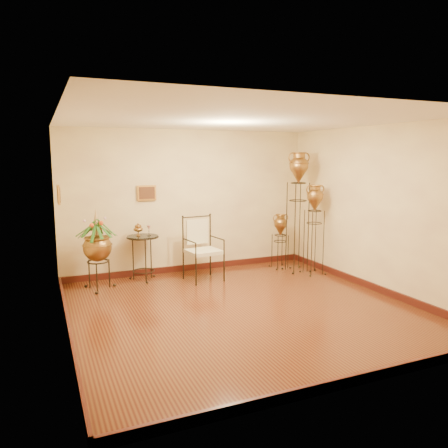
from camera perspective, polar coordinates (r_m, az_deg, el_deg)
name	(u,v)px	position (r m, az deg, el deg)	size (l,w,h in m)	color
ground	(242,309)	(6.73, 2.43, -10.98)	(5.00, 5.00, 0.00)	brown
room_shell	(243,194)	(6.37, 2.45, 3.89)	(5.02, 5.02, 2.81)	#FCEDA2
amphora_tall	(298,211)	(8.76, 9.60, 1.73)	(0.61, 0.61, 2.40)	black
amphora_mid	(314,229)	(8.65, 11.68, -0.61)	(0.51, 0.51, 1.77)	black
amphora_short	(280,241)	(9.08, 7.35, -2.17)	(0.40, 0.40, 1.14)	black
planter_urn	(97,244)	(7.78, -16.24, -2.52)	(1.00, 1.00, 1.43)	black
armchair	(203,249)	(8.08, -2.71, -3.26)	(0.74, 0.70, 1.19)	black
side_table	(143,257)	(8.26, -10.51, -4.26)	(0.61, 0.61, 1.06)	black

